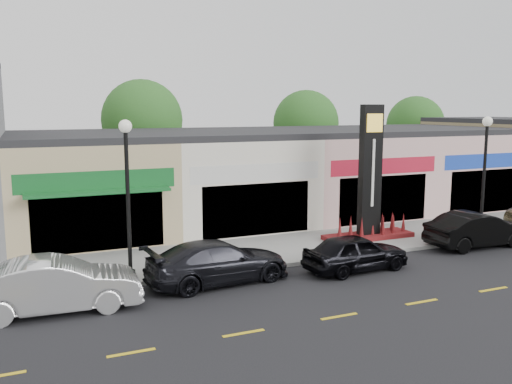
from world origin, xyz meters
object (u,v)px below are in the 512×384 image
car_white_van (56,285)px  car_black_conv (478,230)px  lamp_east_near (485,164)px  pylon_sign (370,192)px  car_dark_sedan (218,262)px  lamp_west_near (127,184)px  car_black_sedan (356,252)px

car_white_van → car_black_conv: 17.29m
lamp_east_near → car_white_van: 18.78m
pylon_sign → car_dark_sedan: size_ratio=1.18×
lamp_west_near → pylon_sign: pylon_sign is taller
car_white_van → lamp_east_near: bearing=-81.3°
lamp_east_near → car_dark_sedan: size_ratio=1.07×
car_white_van → car_dark_sedan: car_white_van is taller
car_dark_sedan → lamp_west_near: bearing=61.3°
pylon_sign → car_white_van: size_ratio=1.22×
lamp_west_near → car_dark_sedan: size_ratio=1.07×
car_black_conv → car_dark_sedan: bearing=92.2°
car_black_conv → car_white_van: bearing=94.1°
car_dark_sedan → car_black_sedan: (5.16, -0.69, -0.05)m
pylon_sign → car_black_sedan: size_ratio=1.48×
car_black_sedan → lamp_west_near: bearing=73.3°
car_dark_sedan → car_black_sedan: car_dark_sedan is taller
lamp_east_near → car_black_conv: size_ratio=1.17×
lamp_west_near → car_dark_sedan: lamp_west_near is taller
lamp_west_near → car_black_conv: 15.05m
lamp_west_near → pylon_sign: (11.00, 1.70, -1.20)m
lamp_west_near → pylon_sign: 11.19m
car_white_van → lamp_west_near: bearing=-50.8°
car_white_van → car_dark_sedan: bearing=-79.9°
car_dark_sedan → pylon_sign: bearing=-76.7°
lamp_east_near → car_black_conv: bearing=-140.4°
car_dark_sedan → car_black_conv: (11.97, 0.16, 0.03)m
lamp_west_near → car_black_conv: bearing=-3.9°
lamp_east_near → car_white_van: lamp_east_near is taller
car_dark_sedan → car_black_sedan: 5.21m
lamp_east_near → car_black_sedan: (-8.04, -1.86, -2.78)m
lamp_east_near → pylon_sign: size_ratio=0.91×
lamp_west_near → car_white_van: 4.09m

